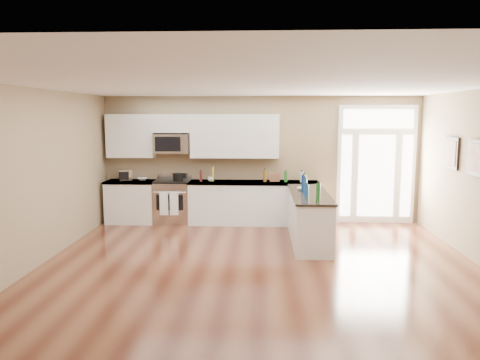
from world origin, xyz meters
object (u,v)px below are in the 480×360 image
Objects in this scene: kitchen_range at (173,202)px; peninsula_cabinet at (309,219)px; stockpot at (178,176)px; toaster_oven at (125,175)px.

peninsula_cabinet is at bearing -26.77° from kitchen_range.
kitchen_range is (-2.87, 1.45, 0.04)m from peninsula_cabinet.
kitchen_range is at bearing -167.95° from stockpot.
toaster_oven reaches higher than peninsula_cabinet.
stockpot is (-2.74, 1.48, 0.60)m from peninsula_cabinet.
stockpot reaches higher than peninsula_cabinet.
kitchen_range is 4.67× the size of stockpot.
kitchen_range reaches higher than peninsula_cabinet.
stockpot reaches higher than kitchen_range.
peninsula_cabinet is 3.22m from kitchen_range.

